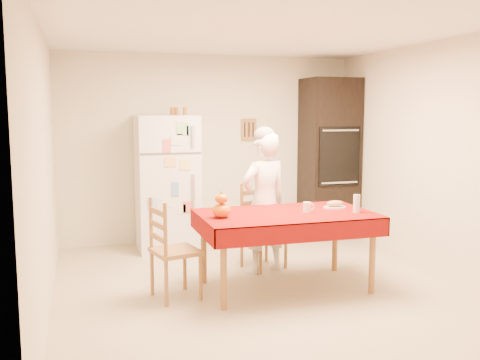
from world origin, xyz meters
name	(u,v)px	position (x,y,z in m)	size (l,w,h in m)	color
floor	(264,290)	(0.00, 0.00, 0.00)	(4.50, 4.50, 0.00)	tan
room_shell	(265,125)	(0.00, 0.00, 1.62)	(4.02, 4.52, 2.51)	beige
refrigerator	(167,183)	(-0.65, 1.88, 0.85)	(0.75, 0.74, 1.70)	white
oven_cabinet	(329,158)	(1.63, 1.93, 1.10)	(0.70, 0.62, 2.20)	black
dining_table	(286,220)	(0.21, -0.01, 0.69)	(1.70, 1.00, 0.76)	brown
chair_far	(260,223)	(0.22, 0.77, 0.51)	(0.53, 0.52, 0.95)	brown
chair_left	(169,246)	(-0.94, 0.01, 0.51)	(0.48, 0.50, 0.95)	brown
seated_woman	(264,203)	(0.20, 0.58, 0.77)	(0.56, 0.37, 1.53)	white
coffee_mug	(307,207)	(0.42, -0.04, 0.81)	(0.08, 0.08, 0.10)	white
pumpkin_lower	(221,211)	(-0.45, -0.06, 0.83)	(0.18, 0.18, 0.13)	#DF5405
pumpkin_upper	(221,199)	(-0.45, -0.06, 0.94)	(0.12, 0.12, 0.09)	#C84304
wine_glass	(357,204)	(0.89, -0.19, 0.85)	(0.07, 0.07, 0.18)	silver
bread_plate	(335,207)	(0.79, 0.07, 0.77)	(0.24, 0.24, 0.02)	silver
bread_loaf	(335,204)	(0.79, 0.07, 0.81)	(0.18, 0.10, 0.06)	tan
spice_jar_left	(172,111)	(-0.56, 1.93, 1.75)	(0.05, 0.05, 0.10)	brown
spice_jar_mid	(176,111)	(-0.51, 1.93, 1.75)	(0.05, 0.05, 0.10)	brown
spice_jar_right	(185,111)	(-0.40, 1.93, 1.75)	(0.05, 0.05, 0.10)	#995E1B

